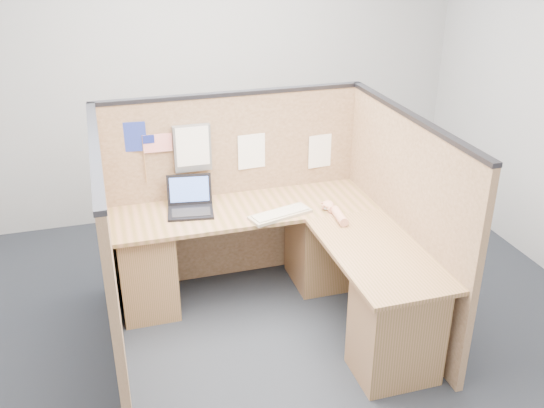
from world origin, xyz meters
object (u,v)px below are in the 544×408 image
object	(u,v)px
laptop	(189,203)
mouse	(328,207)
l_desk	(283,270)
keyboard	(280,214)

from	to	relation	value
laptop	mouse	size ratio (longest dim) A/B	3.69
mouse	l_desk	bearing A→B (deg)	-154.94
l_desk	keyboard	bearing A→B (deg)	79.80
keyboard	mouse	world-z (taller)	mouse
laptop	mouse	distance (m)	1.03
mouse	keyboard	bearing A→B (deg)	-180.00
l_desk	keyboard	size ratio (longest dim) A/B	3.98
laptop	keyboard	bearing A→B (deg)	-16.81
keyboard	mouse	size ratio (longest dim) A/B	5.02
l_desk	laptop	bearing A→B (deg)	140.60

